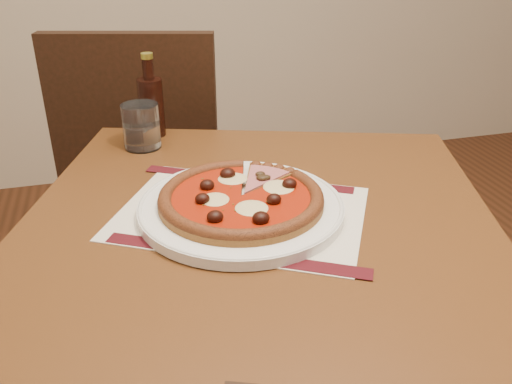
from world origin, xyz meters
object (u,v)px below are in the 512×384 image
(pizza, at_px, (241,198))
(bottle, at_px, (151,104))
(plate, at_px, (241,208))
(table, at_px, (259,261))
(water_glass, at_px, (141,126))
(chair_far, at_px, (147,163))

(pizza, xyz_separation_m, bottle, (-0.11, 0.42, 0.04))
(plate, relative_size, pizza, 1.25)
(table, relative_size, bottle, 5.34)
(water_glass, height_order, bottle, bottle)
(water_glass, xyz_separation_m, bottle, (0.03, 0.07, 0.03))
(water_glass, bearing_deg, bottle, 66.79)
(table, xyz_separation_m, pizza, (-0.03, 0.01, 0.13))
(water_glass, relative_size, bottle, 0.52)
(pizza, bearing_deg, bottle, 104.08)
(chair_far, relative_size, bottle, 5.00)
(chair_far, distance_m, pizza, 0.79)
(chair_far, distance_m, water_glass, 0.47)
(pizza, bearing_deg, plate, 47.59)
(pizza, distance_m, bottle, 0.44)
(plate, height_order, water_glass, water_glass)
(chair_far, bearing_deg, table, 116.13)
(chair_far, height_order, pizza, chair_far)
(pizza, relative_size, bottle, 1.48)
(bottle, bearing_deg, pizza, -75.92)
(chair_far, xyz_separation_m, plate, (0.11, -0.74, 0.22))
(table, relative_size, chair_far, 1.07)
(table, relative_size, plate, 2.89)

